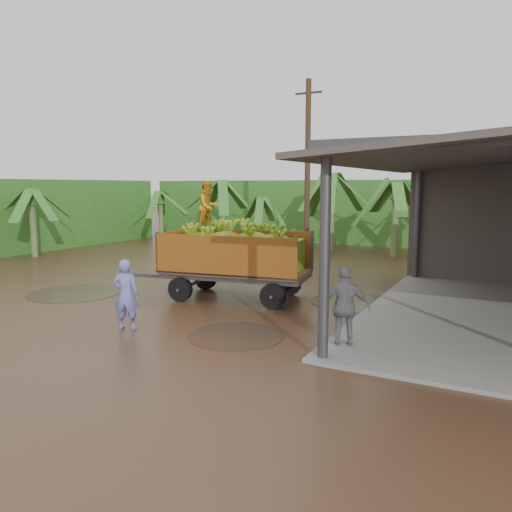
{
  "coord_description": "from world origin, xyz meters",
  "views": [
    {
      "loc": [
        8.41,
        -12.33,
        3.3
      ],
      "look_at": [
        1.59,
        0.65,
        1.22
      ],
      "focal_mm": 35.0,
      "sensor_mm": 36.0,
      "label": 1
    }
  ],
  "objects_px": {
    "man_grey": "(345,308)",
    "utility_pole": "(307,170)",
    "man_blue": "(126,295)",
    "banana_trailer": "(235,255)"
  },
  "relations": [
    {
      "from": "banana_trailer",
      "to": "man_grey",
      "type": "distance_m",
      "value": 5.21
    },
    {
      "from": "banana_trailer",
      "to": "man_blue",
      "type": "height_order",
      "value": "banana_trailer"
    },
    {
      "from": "banana_trailer",
      "to": "man_blue",
      "type": "relative_size",
      "value": 3.6
    },
    {
      "from": "banana_trailer",
      "to": "man_blue",
      "type": "distance_m",
      "value": 4.05
    },
    {
      "from": "man_grey",
      "to": "utility_pole",
      "type": "height_order",
      "value": "utility_pole"
    },
    {
      "from": "man_blue",
      "to": "man_grey",
      "type": "height_order",
      "value": "man_grey"
    },
    {
      "from": "utility_pole",
      "to": "man_blue",
      "type": "bearing_deg",
      "value": -88.0
    },
    {
      "from": "man_blue",
      "to": "man_grey",
      "type": "distance_m",
      "value": 4.97
    },
    {
      "from": "man_blue",
      "to": "utility_pole",
      "type": "distance_m",
      "value": 12.45
    },
    {
      "from": "man_grey",
      "to": "utility_pole",
      "type": "xyz_separation_m",
      "value": [
        -5.29,
        11.03,
        3.1
      ]
    }
  ]
}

